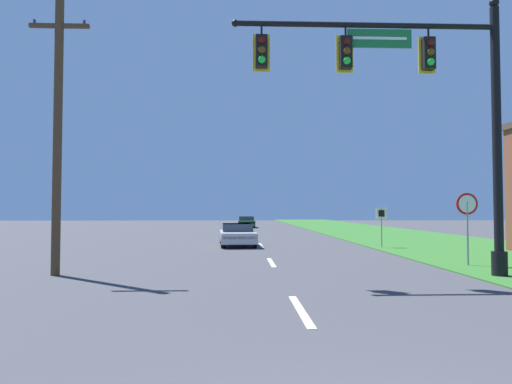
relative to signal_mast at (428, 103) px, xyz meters
The scene contains 8 objects.
grass_verge_right 21.36m from the signal_mast, 72.75° to the left, with size 10.00×110.00×0.04m.
road_center_line 13.58m from the signal_mast, 110.20° to the left, with size 0.16×34.80×0.01m.
signal_mast is the anchor object (origin of this frame).
car_ahead 13.95m from the signal_mast, 115.29° to the left, with size 2.09×4.78×1.19m.
far_car 37.58m from the signal_mast, 97.26° to the left, with size 1.82×4.21×1.19m.
stop_sign 4.75m from the signal_mast, 46.36° to the left, with size 0.76×0.07×2.50m.
route_sign_post 10.87m from the signal_mast, 80.04° to the left, with size 0.55×0.06×2.03m.
utility_pole_near 11.09m from the signal_mast, behind, with size 1.80×0.26×8.47m.
Camera 1 is at (-1.20, -2.89, 1.96)m, focal length 32.00 mm.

